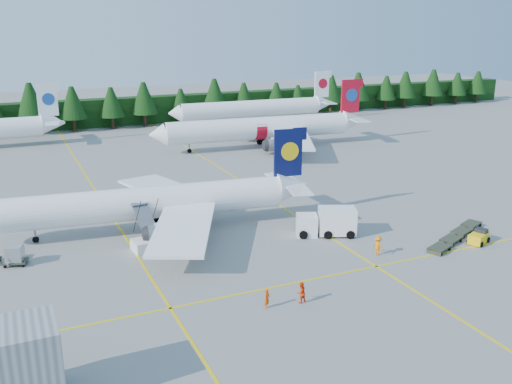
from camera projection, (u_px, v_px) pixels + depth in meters
name	position (u px, v px, depth m)	size (l,w,h in m)	color
ground	(290.00, 254.00, 56.54)	(320.00, 320.00, 0.00)	gray
taxi_stripe_a	(110.00, 214.00, 68.52)	(0.25, 120.00, 0.01)	yellow
taxi_stripe_b	(261.00, 194.00, 76.38)	(0.25, 120.00, 0.01)	yellow
taxi_stripe_cross	(321.00, 278.00, 51.29)	(80.00, 0.25, 0.01)	yellow
treeline_hedge	(121.00, 111.00, 127.37)	(220.00, 4.00, 6.00)	black
terminal_building	(8.00, 369.00, 33.35)	(6.00, 4.00, 5.20)	#9A9DA2
airliner_navy	(140.00, 204.00, 61.84)	(35.86, 29.36, 10.44)	white
airliner_red	(255.00, 129.00, 103.44)	(40.44, 33.18, 11.76)	white
airliner_far_right	(247.00, 109.00, 127.72)	(38.50, 5.42, 11.19)	white
airstairs	(153.00, 240.00, 57.97)	(4.52, 6.14, 3.87)	white
service_truck	(326.00, 222.00, 61.19)	(6.69, 4.59, 3.04)	white
baggage_tug	(479.00, 237.00, 59.21)	(2.86, 2.25, 1.35)	yellow
dolly_train	(456.00, 235.00, 60.43)	(10.96, 6.41, 0.14)	#333A2A
uld_pair	(1.00, 254.00, 53.79)	(4.87, 3.45, 1.61)	#333A2A
crew_a	(267.00, 298.00, 45.67)	(0.60, 0.40, 1.65)	#FF4D05
crew_b	(301.00, 292.00, 46.52)	(0.87, 0.68, 1.79)	#F83605
crew_c	(378.00, 246.00, 56.08)	(0.80, 0.54, 1.93)	orange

